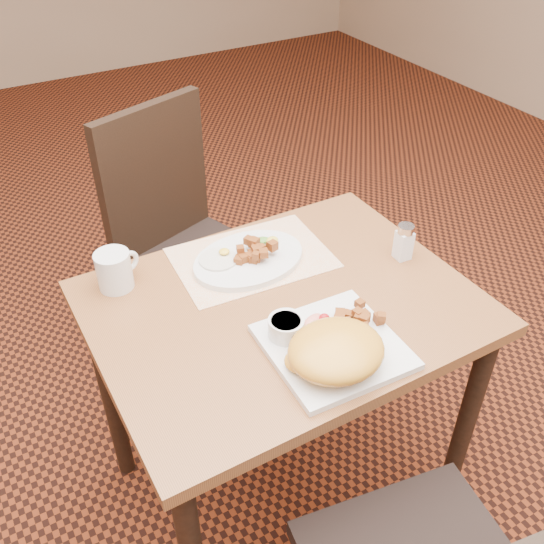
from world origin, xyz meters
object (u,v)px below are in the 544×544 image
(chair_far, at_px, (182,235))
(plate_oval, at_px, (249,259))
(table, at_px, (283,335))
(coffee_mug, at_px, (115,270))
(plate_square, at_px, (333,347))
(salt_shaker, at_px, (404,241))

(chair_far, bearing_deg, plate_oval, 70.31)
(table, bearing_deg, coffee_mug, 141.39)
(table, distance_m, coffee_mug, 0.45)
(plate_square, xyz_separation_m, coffee_mug, (-0.34, 0.45, 0.04))
(plate_square, relative_size, coffee_mug, 2.43)
(plate_oval, height_order, coffee_mug, coffee_mug)
(table, distance_m, plate_square, 0.22)
(plate_square, bearing_deg, plate_oval, 91.49)
(table, xyz_separation_m, coffee_mug, (-0.33, 0.26, 0.16))
(chair_far, xyz_separation_m, salt_shaker, (0.35, -0.69, 0.26))
(coffee_mug, bearing_deg, plate_oval, -13.28)
(salt_shaker, bearing_deg, chair_far, 117.28)
(plate_oval, distance_m, coffee_mug, 0.34)
(salt_shaker, relative_size, coffee_mug, 0.87)
(chair_far, bearing_deg, plate_square, 71.29)
(plate_oval, bearing_deg, plate_square, -88.51)
(plate_square, relative_size, plate_oval, 0.92)
(plate_oval, xyz_separation_m, salt_shaker, (0.36, -0.18, 0.04))
(chair_far, xyz_separation_m, coffee_mug, (-0.33, -0.43, 0.26))
(chair_far, distance_m, plate_square, 0.91)
(plate_square, height_order, plate_oval, plate_oval)
(chair_far, distance_m, plate_oval, 0.55)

